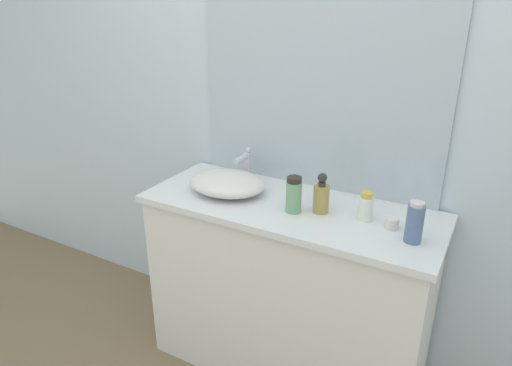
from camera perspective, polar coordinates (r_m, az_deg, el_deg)
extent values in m
cube|color=silver|center=(2.21, 6.09, 9.96)|extent=(6.00, 0.06, 2.60)
cube|color=white|center=(2.29, 3.84, -13.39)|extent=(1.29, 0.48, 0.87)
cube|color=white|center=(2.05, 4.16, -3.10)|extent=(1.33, 0.52, 0.03)
cube|color=#B2BCC6|center=(2.11, 7.82, 15.38)|extent=(1.17, 0.01, 1.23)
ellipsoid|color=silver|center=(2.16, -3.59, 0.02)|extent=(0.37, 0.30, 0.09)
cylinder|color=silver|center=(2.29, -1.20, 2.06)|extent=(0.03, 0.03, 0.14)
cylinder|color=silver|center=(2.23, -1.87, 3.01)|extent=(0.03, 0.10, 0.03)
sphere|color=silver|center=(2.28, -0.97, 4.13)|extent=(0.03, 0.03, 0.03)
cylinder|color=#A98D49|center=(1.97, 8.05, -1.97)|extent=(0.07, 0.07, 0.12)
cylinder|color=#3A3128|center=(1.95, 8.16, -0.13)|extent=(0.03, 0.03, 0.02)
sphere|color=#2D2C2C|center=(1.94, 8.20, 0.66)|extent=(0.04, 0.04, 0.04)
cylinder|color=#2E2E2C|center=(1.93, 8.08, 0.55)|extent=(0.02, 0.02, 0.02)
cylinder|color=white|center=(1.94, 13.37, -3.11)|extent=(0.06, 0.06, 0.10)
cylinder|color=gold|center=(1.92, 13.53, -1.46)|extent=(0.05, 0.05, 0.02)
cylinder|color=#77A779|center=(1.96, 4.68, -1.73)|extent=(0.07, 0.07, 0.14)
cylinder|color=#2B2A1D|center=(1.93, 4.76, 0.42)|extent=(0.06, 0.06, 0.02)
cylinder|color=slate|center=(1.82, 19.00, -4.80)|extent=(0.06, 0.06, 0.15)
cylinder|color=silver|center=(1.78, 19.32, -2.47)|extent=(0.05, 0.05, 0.01)
cylinder|color=silver|center=(1.91, 16.47, -4.79)|extent=(0.05, 0.05, 0.05)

